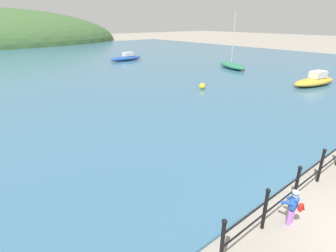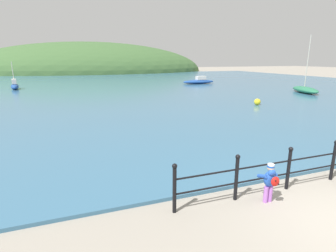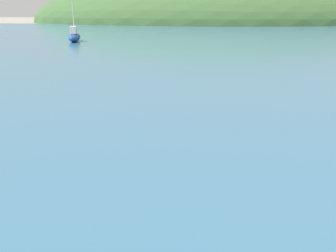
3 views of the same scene
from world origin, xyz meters
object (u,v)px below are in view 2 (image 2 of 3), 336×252
boat_green_fishing (199,81)px  boat_twin_mast (15,86)px  child_in_coat (270,180)px  boat_white_sailboat (305,90)px  mooring_buoy (257,102)px

boat_green_fishing → boat_twin_mast: 22.72m
child_in_coat → boat_green_fishing: bearing=66.6°
child_in_coat → boat_white_sailboat: size_ratio=0.18×
boat_white_sailboat → boat_twin_mast: bearing=154.2°
boat_green_fishing → boat_white_sailboat: boat_white_sailboat is taller
mooring_buoy → child_in_coat: bearing=-127.3°
boat_green_fishing → boat_twin_mast: boat_twin_mast is taller
boat_twin_mast → boat_green_fishing: bearing=-2.6°
boat_green_fishing → boat_white_sailboat: bearing=-65.8°
boat_green_fishing → boat_twin_mast: bearing=177.4°
child_in_coat → boat_white_sailboat: boat_white_sailboat is taller
child_in_coat → boat_green_fishing: (12.27, 28.35, -0.17)m
child_in_coat → boat_twin_mast: 31.18m
child_in_coat → mooring_buoy: size_ratio=2.13×
boat_green_fishing → boat_white_sailboat: size_ratio=0.81×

